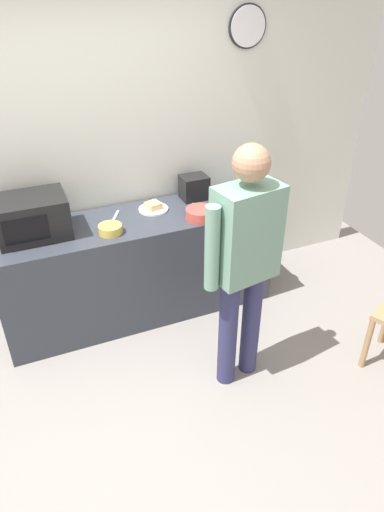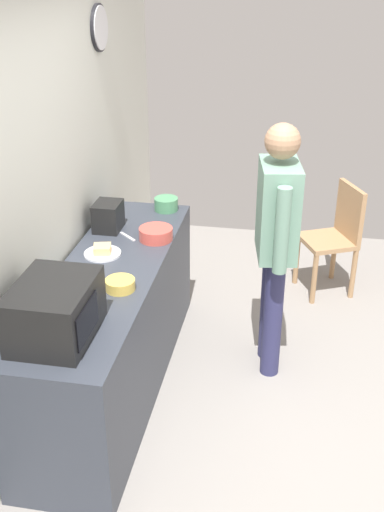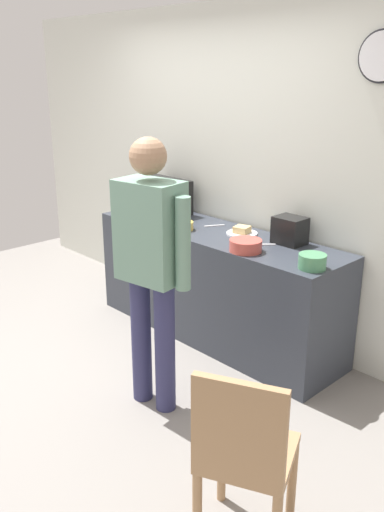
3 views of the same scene
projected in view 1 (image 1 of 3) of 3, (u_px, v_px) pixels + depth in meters
ground_plane at (155, 426)px, 2.99m from camera, size 6.00×6.00×0.00m
back_wall at (81, 157)px, 3.55m from camera, size 5.40×0.13×2.60m
kitchen_counter at (139, 266)px, 3.81m from camera, size 2.21×0.62×0.88m
microwave at (32, 217)px, 3.28m from camera, size 0.50×0.39×0.30m
sandwich_plate at (153, 208)px, 3.70m from camera, size 0.24×0.24×0.07m
salad_bowl at (110, 229)px, 3.36m from camera, size 0.17×0.17×0.07m
cereal_bowl at (200, 214)px, 3.55m from camera, size 0.23×0.23×0.08m
mixing_bowl at (256, 200)px, 3.76m from camera, size 0.18×0.18×0.10m
toaster at (194, 187)px, 3.84m from camera, size 0.22×0.18×0.20m
fork_utensil at (190, 208)px, 3.73m from camera, size 0.13×0.14×0.01m
spoon_utensil at (116, 216)px, 3.61m from camera, size 0.10×0.16×0.01m
person_standing at (245, 256)px, 2.85m from camera, size 0.58×0.30×1.74m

